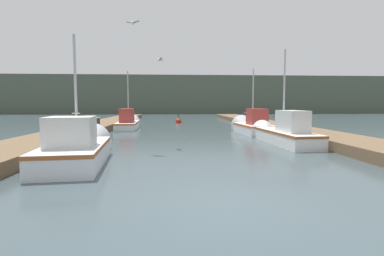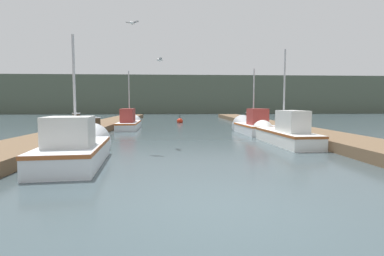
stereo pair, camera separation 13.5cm
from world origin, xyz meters
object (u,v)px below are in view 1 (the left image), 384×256
(fishing_boat_0, at_px, (80,147))
(mooring_piling_3, at_px, (88,130))
(mooring_piling_2, at_px, (97,127))
(mooring_piling_0, at_px, (246,119))
(fishing_boat_2, at_px, (252,126))
(fishing_boat_1, at_px, (282,133))
(channel_buoy, at_px, (179,121))
(seagull_lead, at_px, (160,60))
(fishing_boat_3, at_px, (129,122))
(mooring_piling_1, at_px, (77,129))
(seagull_1, at_px, (133,23))

(fishing_boat_0, bearing_deg, mooring_piling_3, 96.50)
(mooring_piling_2, distance_m, mooring_piling_3, 1.60)
(mooring_piling_0, xyz_separation_m, mooring_piling_3, (-10.28, -9.82, 0.02))
(fishing_boat_2, bearing_deg, fishing_boat_0, -135.49)
(fishing_boat_1, xyz_separation_m, channel_buoy, (-4.59, 15.30, -0.32))
(fishing_boat_0, height_order, mooring_piling_2, fishing_boat_0)
(mooring_piling_3, xyz_separation_m, seagull_lead, (3.60, -1.62, 3.17))
(mooring_piling_2, xyz_separation_m, mooring_piling_3, (-0.04, -1.60, 0.02))
(fishing_boat_3, distance_m, mooring_piling_0, 9.65)
(seagull_lead, bearing_deg, mooring_piling_2, 36.95)
(fishing_boat_1, distance_m, fishing_boat_2, 4.88)
(channel_buoy, bearing_deg, fishing_boat_2, -67.03)
(mooring_piling_1, bearing_deg, mooring_piling_0, 45.51)
(fishing_boat_2, bearing_deg, channel_buoy, 109.58)
(mooring_piling_0, relative_size, mooring_piling_1, 0.79)
(fishing_boat_1, bearing_deg, mooring_piling_0, 82.43)
(seagull_lead, bearing_deg, channel_buoy, -14.89)
(mooring_piling_1, relative_size, mooring_piling_2, 1.28)
(mooring_piling_2, bearing_deg, seagull_lead, -42.16)
(fishing_boat_0, xyz_separation_m, mooring_piling_3, (-1.12, 5.09, 0.13))
(fishing_boat_3, height_order, seagull_lead, fishing_boat_3)
(mooring_piling_1, distance_m, mooring_piling_2, 2.54)
(fishing_boat_3, bearing_deg, fishing_boat_0, -90.81)
(fishing_boat_1, bearing_deg, mooring_piling_1, 176.40)
(mooring_piling_2, xyz_separation_m, channel_buoy, (4.67, 12.59, -0.40))
(mooring_piling_0, distance_m, mooring_piling_3, 14.21)
(seagull_lead, distance_m, seagull_1, 1.93)
(fishing_boat_1, relative_size, mooring_piling_1, 3.94)
(seagull_1, bearing_deg, fishing_boat_1, -144.53)
(channel_buoy, distance_m, seagull_1, 17.64)
(fishing_boat_3, bearing_deg, seagull_1, -82.70)
(fishing_boat_3, distance_m, channel_buoy, 7.41)
(mooring_piling_2, distance_m, channel_buoy, 13.43)
(mooring_piling_2, height_order, seagull_1, seagull_1)
(channel_buoy, bearing_deg, mooring_piling_2, -110.37)
(mooring_piling_0, xyz_separation_m, mooring_piling_2, (-10.24, -8.21, -0.01))
(fishing_boat_1, bearing_deg, seagull_lead, -177.26)
(mooring_piling_1, xyz_separation_m, seagull_lead, (3.87, -0.71, 3.04))
(fishing_boat_1, xyz_separation_m, fishing_boat_2, (-0.18, 4.87, -0.04))
(mooring_piling_2, bearing_deg, mooring_piling_3, -91.37)
(channel_buoy, bearing_deg, fishing_boat_0, -100.54)
(mooring_piling_2, xyz_separation_m, seagull_lead, (3.57, -3.23, 3.19))
(mooring_piling_3, bearing_deg, fishing_boat_1, -6.76)
(fishing_boat_0, distance_m, fishing_boat_3, 12.98)
(fishing_boat_1, bearing_deg, seagull_1, -169.81)
(fishing_boat_1, height_order, mooring_piling_3, fishing_boat_1)
(fishing_boat_1, distance_m, mooring_piling_2, 9.65)
(fishing_boat_2, xyz_separation_m, fishing_boat_3, (-8.31, 4.12, 0.01))
(seagull_lead, xyz_separation_m, seagull_1, (-1.03, -0.99, 1.29))
(mooring_piling_3, bearing_deg, channel_buoy, 71.64)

